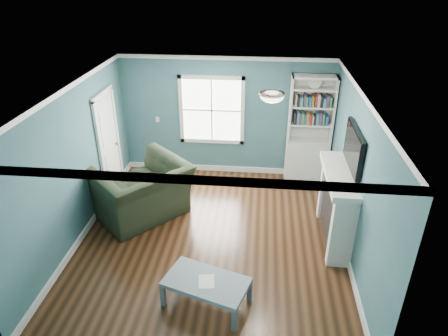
{
  "coord_description": "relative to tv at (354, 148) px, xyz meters",
  "views": [
    {
      "loc": [
        0.76,
        -5.55,
        4.31
      ],
      "look_at": [
        0.17,
        0.4,
        1.17
      ],
      "focal_mm": 32.0,
      "sensor_mm": 36.0,
      "label": 1
    }
  ],
  "objects": [
    {
      "name": "tv",
      "position": [
        0.0,
        0.0,
        0.0
      ],
      "size": [
        0.06,
        1.1,
        0.65
      ],
      "primitive_type": "cube",
      "color": "black",
      "rests_on": "fireplace"
    },
    {
      "name": "light_switch",
      "position": [
        -3.7,
        2.28,
        -0.52
      ],
      "size": [
        0.08,
        0.01,
        0.12
      ],
      "primitive_type": "cube",
      "color": "white",
      "rests_on": "room_walls"
    },
    {
      "name": "recliner",
      "position": [
        -3.59,
        0.39,
        -1.03
      ],
      "size": [
        1.85,
        1.88,
        1.4
      ],
      "primitive_type": "imported",
      "rotation": [
        0.0,
        0.0,
        -2.32
      ],
      "color": "black",
      "rests_on": "ground"
    },
    {
      "name": "window",
      "position": [
        -2.5,
        2.29,
        -0.27
      ],
      "size": [
        1.4,
        0.06,
        1.5
      ],
      "color": "white",
      "rests_on": "room_walls"
    },
    {
      "name": "trim",
      "position": [
        -2.2,
        -0.2,
        -0.49
      ],
      "size": [
        4.5,
        5.0,
        2.6
      ],
      "color": "white",
      "rests_on": "ground"
    },
    {
      "name": "floor",
      "position": [
        -2.2,
        -0.2,
        -1.72
      ],
      "size": [
        5.0,
        5.0,
        0.0
      ],
      "primitive_type": "plane",
      "color": "black",
      "rests_on": "ground"
    },
    {
      "name": "door",
      "position": [
        -4.42,
        1.2,
        -0.65
      ],
      "size": [
        0.12,
        0.98,
        2.17
      ],
      "color": "silver",
      "rests_on": "ground"
    },
    {
      "name": "coffee_table",
      "position": [
        -2.09,
        -1.68,
        -1.37
      ],
      "size": [
        1.27,
        0.94,
        0.41
      ],
      "rotation": [
        0.0,
        0.0,
        -0.32
      ],
      "color": "#4F585F",
      "rests_on": "ground"
    },
    {
      "name": "room_walls",
      "position": [
        -2.2,
        -0.2,
        -0.14
      ],
      "size": [
        5.0,
        5.0,
        5.0
      ],
      "color": "#305665",
      "rests_on": "ground"
    },
    {
      "name": "ceiling_fixture",
      "position": [
        -1.3,
        -0.1,
        0.82
      ],
      "size": [
        0.38,
        0.38,
        0.15
      ],
      "color": "white",
      "rests_on": "room_walls"
    },
    {
      "name": "fireplace",
      "position": [
        -0.12,
        0.0,
        -1.09
      ],
      "size": [
        0.44,
        1.58,
        1.3
      ],
      "color": "black",
      "rests_on": "ground"
    },
    {
      "name": "bookshelf",
      "position": [
        -0.43,
        2.1,
        -0.8
      ],
      "size": [
        0.9,
        0.35,
        2.31
      ],
      "color": "silver",
      "rests_on": "ground"
    },
    {
      "name": "paper_sheet",
      "position": [
        -2.08,
        -1.7,
        -1.31
      ],
      "size": [
        0.25,
        0.3,
        0.0
      ],
      "primitive_type": "cube",
      "rotation": [
        0.0,
        0.0,
        0.14
      ],
      "color": "white",
      "rests_on": "coffee_table"
    }
  ]
}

